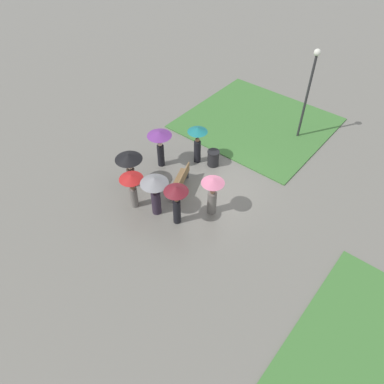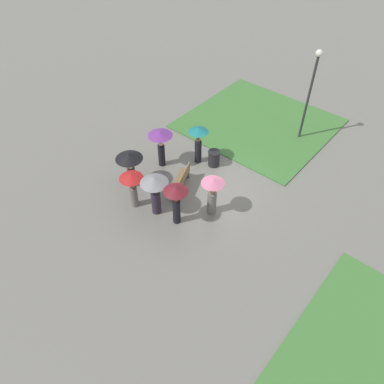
{
  "view_description": "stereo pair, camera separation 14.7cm",
  "coord_description": "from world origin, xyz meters",
  "px_view_note": "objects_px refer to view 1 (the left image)",
  "views": [
    {
      "loc": [
        10.32,
        6.97,
        11.71
      ],
      "look_at": [
        1.59,
        -0.22,
        0.72
      ],
      "focal_mm": 35.0,
      "sensor_mm": 36.0,
      "label": 1
    },
    {
      "loc": [
        10.23,
        7.09,
        11.71
      ],
      "look_at": [
        1.59,
        -0.22,
        0.72
      ],
      "focal_mm": 35.0,
      "sensor_mm": 36.0,
      "label": 2
    }
  ],
  "objects_px": {
    "park_bench": "(181,181)",
    "crowd_person_purple": "(160,140)",
    "crowd_person_black": "(129,162)",
    "crowd_person_teal": "(197,139)",
    "crowd_person_maroon": "(176,197)",
    "trash_bin": "(213,158)",
    "crowd_person_red": "(132,184)",
    "crowd_person_pink": "(213,191)",
    "lamp_post": "(310,84)",
    "crowd_person_grey": "(155,188)"
  },
  "relations": [
    {
      "from": "crowd_person_grey",
      "to": "crowd_person_black",
      "type": "bearing_deg",
      "value": -152.15
    },
    {
      "from": "trash_bin",
      "to": "crowd_person_grey",
      "type": "bearing_deg",
      "value": 0.79
    },
    {
      "from": "lamp_post",
      "to": "crowd_person_pink",
      "type": "distance_m",
      "value": 7.43
    },
    {
      "from": "lamp_post",
      "to": "crowd_person_black",
      "type": "bearing_deg",
      "value": -26.07
    },
    {
      "from": "crowd_person_teal",
      "to": "crowd_person_maroon",
      "type": "bearing_deg",
      "value": 74.88
    },
    {
      "from": "trash_bin",
      "to": "crowd_person_purple",
      "type": "xyz_separation_m",
      "value": [
        1.59,
        -1.93,
        1.04
      ]
    },
    {
      "from": "trash_bin",
      "to": "crowd_person_pink",
      "type": "height_order",
      "value": "crowd_person_pink"
    },
    {
      "from": "lamp_post",
      "to": "trash_bin",
      "type": "xyz_separation_m",
      "value": [
        4.7,
        -2.06,
        -2.61
      ]
    },
    {
      "from": "crowd_person_grey",
      "to": "crowd_person_maroon",
      "type": "bearing_deg",
      "value": 49.53
    },
    {
      "from": "park_bench",
      "to": "crowd_person_red",
      "type": "height_order",
      "value": "crowd_person_red"
    },
    {
      "from": "park_bench",
      "to": "crowd_person_pink",
      "type": "distance_m",
      "value": 2.08
    },
    {
      "from": "crowd_person_maroon",
      "to": "trash_bin",
      "type": "bearing_deg",
      "value": -177.45
    },
    {
      "from": "crowd_person_red",
      "to": "trash_bin",
      "type": "bearing_deg",
      "value": 32.74
    },
    {
      "from": "park_bench",
      "to": "crowd_person_pink",
      "type": "bearing_deg",
      "value": 60.99
    },
    {
      "from": "trash_bin",
      "to": "lamp_post",
      "type": "bearing_deg",
      "value": 156.37
    },
    {
      "from": "park_bench",
      "to": "crowd_person_black",
      "type": "height_order",
      "value": "crowd_person_black"
    },
    {
      "from": "trash_bin",
      "to": "crowd_person_maroon",
      "type": "relative_size",
      "value": 0.4
    },
    {
      "from": "park_bench",
      "to": "crowd_person_red",
      "type": "relative_size",
      "value": 1.02
    },
    {
      "from": "park_bench",
      "to": "crowd_person_red",
      "type": "distance_m",
      "value": 2.36
    },
    {
      "from": "park_bench",
      "to": "crowd_person_purple",
      "type": "distance_m",
      "value": 2.18
    },
    {
      "from": "crowd_person_red",
      "to": "crowd_person_pink",
      "type": "relative_size",
      "value": 0.94
    },
    {
      "from": "crowd_person_black",
      "to": "crowd_person_pink",
      "type": "height_order",
      "value": "crowd_person_pink"
    },
    {
      "from": "crowd_person_grey",
      "to": "crowd_person_teal",
      "type": "height_order",
      "value": "crowd_person_teal"
    },
    {
      "from": "crowd_person_maroon",
      "to": "crowd_person_purple",
      "type": "bearing_deg",
      "value": -140.17
    },
    {
      "from": "crowd_person_maroon",
      "to": "crowd_person_pink",
      "type": "relative_size",
      "value": 1.05
    },
    {
      "from": "crowd_person_black",
      "to": "crowd_person_teal",
      "type": "distance_m",
      "value": 3.44
    },
    {
      "from": "crowd_person_maroon",
      "to": "crowd_person_teal",
      "type": "distance_m",
      "value": 4.03
    },
    {
      "from": "lamp_post",
      "to": "crowd_person_red",
      "type": "height_order",
      "value": "lamp_post"
    },
    {
      "from": "lamp_post",
      "to": "crowd_person_teal",
      "type": "distance_m",
      "value": 5.96
    },
    {
      "from": "crowd_person_red",
      "to": "crowd_person_pink",
      "type": "bearing_deg",
      "value": -11.66
    },
    {
      "from": "crowd_person_red",
      "to": "crowd_person_teal",
      "type": "bearing_deg",
      "value": 42.38
    },
    {
      "from": "trash_bin",
      "to": "crowd_person_maroon",
      "type": "bearing_deg",
      "value": 15.55
    },
    {
      "from": "park_bench",
      "to": "trash_bin",
      "type": "distance_m",
      "value": 2.28
    },
    {
      "from": "park_bench",
      "to": "crowd_person_pink",
      "type": "xyz_separation_m",
      "value": [
        0.24,
        1.93,
        0.76
      ]
    },
    {
      "from": "crowd_person_teal",
      "to": "crowd_person_pink",
      "type": "height_order",
      "value": "crowd_person_teal"
    },
    {
      "from": "crowd_person_teal",
      "to": "crowd_person_pink",
      "type": "xyz_separation_m",
      "value": [
        2.23,
        2.58,
        -0.12
      ]
    },
    {
      "from": "park_bench",
      "to": "crowd_person_teal",
      "type": "height_order",
      "value": "crowd_person_teal"
    },
    {
      "from": "crowd_person_grey",
      "to": "crowd_person_black",
      "type": "xyz_separation_m",
      "value": [
        -0.5,
        -2.01,
        -0.03
      ]
    },
    {
      "from": "trash_bin",
      "to": "crowd_person_purple",
      "type": "distance_m",
      "value": 2.71
    },
    {
      "from": "crowd_person_red",
      "to": "crowd_person_black",
      "type": "bearing_deg",
      "value": 95.89
    },
    {
      "from": "crowd_person_grey",
      "to": "crowd_person_purple",
      "type": "xyz_separation_m",
      "value": [
        -2.42,
        -1.98,
        0.04
      ]
    },
    {
      "from": "lamp_post",
      "to": "crowd_person_black",
      "type": "relative_size",
      "value": 2.63
    },
    {
      "from": "lamp_post",
      "to": "crowd_person_teal",
      "type": "xyz_separation_m",
      "value": [
        4.98,
        -2.81,
        -1.66
      ]
    },
    {
      "from": "lamp_post",
      "to": "crowd_person_purple",
      "type": "distance_m",
      "value": 7.61
    },
    {
      "from": "park_bench",
      "to": "crowd_person_purple",
      "type": "height_order",
      "value": "crowd_person_purple"
    },
    {
      "from": "crowd_person_grey",
      "to": "crowd_person_pink",
      "type": "relative_size",
      "value": 1.03
    },
    {
      "from": "lamp_post",
      "to": "crowd_person_black",
      "type": "distance_m",
      "value": 9.28
    },
    {
      "from": "crowd_person_maroon",
      "to": "crowd_person_pink",
      "type": "xyz_separation_m",
      "value": [
        -1.36,
        0.75,
        -0.19
      ]
    },
    {
      "from": "lamp_post",
      "to": "crowd_person_black",
      "type": "height_order",
      "value": "lamp_post"
    },
    {
      "from": "trash_bin",
      "to": "crowd_person_black",
      "type": "distance_m",
      "value": 4.13
    }
  ]
}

